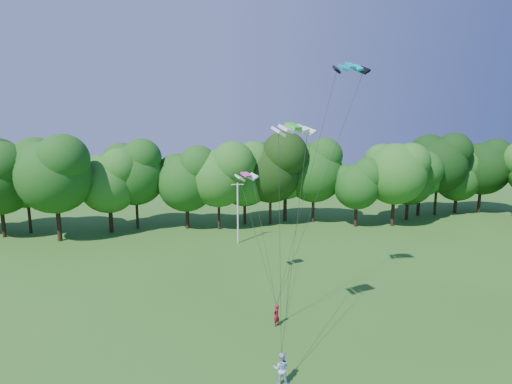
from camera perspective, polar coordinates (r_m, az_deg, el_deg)
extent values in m
cylinder|color=silver|center=(48.29, -2.62, -3.06)|extent=(0.19, 0.19, 7.44)
cube|color=silver|center=(47.63, -2.66, 1.09)|extent=(1.49, 0.26, 0.08)
imported|color=maroon|center=(30.12, 2.92, -17.15)|extent=(0.72, 0.69, 1.66)
imported|color=#B1C8F5|center=(24.47, 3.62, -23.82)|extent=(1.08, 0.95, 1.88)
cube|color=#059CAA|center=(31.21, 13.31, 17.18)|extent=(2.59, 1.19, 0.59)
cube|color=green|center=(24.26, 5.35, 9.35)|extent=(2.81, 1.87, 0.47)
cube|color=#DC3D9A|center=(34.12, -1.41, 2.51)|extent=(2.15, 1.63, 0.38)
cylinder|color=#332214|center=(60.41, -32.45, -3.26)|extent=(0.48, 0.48, 4.80)
cylinder|color=black|center=(57.63, 2.06, -2.27)|extent=(0.47, 0.47, 4.81)
ellipsoid|color=black|center=(56.64, 2.10, 4.01)|extent=(9.62, 9.62, 10.49)
cylinder|color=#2E2312|center=(67.96, 22.20, -1.45)|extent=(0.46, 0.46, 4.09)
ellipsoid|color=#1D5F1D|center=(67.18, 22.49, 3.06)|extent=(8.17, 8.17, 8.92)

